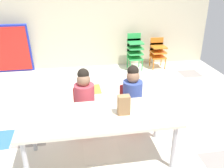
{
  "coord_description": "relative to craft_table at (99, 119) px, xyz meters",
  "views": [
    {
      "loc": [
        -0.27,
        -2.83,
        1.98
      ],
      "look_at": [
        0.16,
        -0.31,
        0.83
      ],
      "focal_mm": 39.04,
      "sensor_mm": 36.0,
      "label": 1
    }
  ],
  "objects": [
    {
      "name": "paper_plate_near_edge",
      "position": [
        -0.44,
        0.01,
        0.06
      ],
      "size": [
        0.18,
        0.18,
        0.01
      ],
      "primitive_type": "cylinder",
      "color": "white",
      "rests_on": "craft_table"
    },
    {
      "name": "kid_chair_green_stack",
      "position": [
        1.15,
        2.88,
        -0.08
      ],
      "size": [
        0.32,
        0.3,
        0.8
      ],
      "color": "green",
      "rests_on": "ground_plane"
    },
    {
      "name": "seated_child_near_camera",
      "position": [
        -0.13,
        0.57,
        0.02
      ],
      "size": [
        0.32,
        0.31,
        0.92
      ],
      "color": "red",
      "rests_on": "ground_plane"
    },
    {
      "name": "paper_plate_center_table",
      "position": [
        0.02,
        0.02,
        0.06
      ],
      "size": [
        0.18,
        0.18,
        0.01
      ],
      "primitive_type": "cylinder",
      "color": "white",
      "rests_on": "craft_table"
    },
    {
      "name": "kid_chair_orange_stack",
      "position": [
        1.69,
        2.88,
        -0.14
      ],
      "size": [
        0.32,
        0.3,
        0.68
      ],
      "color": "orange",
      "rests_on": "ground_plane"
    },
    {
      "name": "paper_bag_brown",
      "position": [
        0.27,
        -0.01,
        0.16
      ],
      "size": [
        0.13,
        0.09,
        0.22
      ],
      "primitive_type": "cube",
      "color": "#9E754C",
      "rests_on": "craft_table"
    },
    {
      "name": "seated_child_middle_seat",
      "position": [
        0.51,
        0.57,
        0.02
      ],
      "size": [
        0.32,
        0.32,
        0.92
      ],
      "color": "red",
      "rests_on": "ground_plane"
    },
    {
      "name": "ground_plane",
      "position": [
        0.03,
        0.55,
        -0.54
      ],
      "size": [
        5.88,
        5.38,
        0.02
      ],
      "color": "silver"
    },
    {
      "name": "folded_activity_table",
      "position": [
        -1.57,
        3.04,
        0.01
      ],
      "size": [
        0.9,
        0.29,
        1.09
      ],
      "color": "#1E33BF",
      "rests_on": "ground_plane"
    },
    {
      "name": "back_wall",
      "position": [
        0.03,
        3.24,
        0.79
      ],
      "size": [
        5.88,
        0.1,
        2.65
      ],
      "primitive_type": "cube",
      "color": "beige",
      "rests_on": "ground_plane"
    },
    {
      "name": "donut_powdered_on_plate",
      "position": [
        -0.44,
        0.01,
        0.07
      ],
      "size": [
        0.1,
        0.1,
        0.03
      ],
      "primitive_type": "torus",
      "color": "white",
      "rests_on": "craft_table"
    },
    {
      "name": "craft_table",
      "position": [
        0.0,
        0.0,
        0.0
      ],
      "size": [
        1.71,
        0.68,
        0.58
      ],
      "color": "beige",
      "rests_on": "ground_plane"
    }
  ]
}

